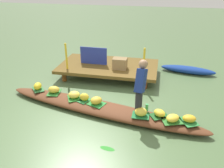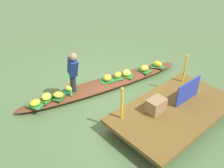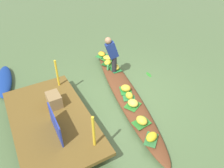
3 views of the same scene
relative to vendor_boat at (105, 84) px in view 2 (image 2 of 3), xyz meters
name	(u,v)px [view 2 (image 2 of 3)]	position (x,y,z in m)	size (l,w,h in m)	color
canal_water	(105,87)	(0.00, 0.00, -0.11)	(40.00, 40.00, 0.00)	#4F6C41
dock_platform	(174,110)	(-0.28, 2.28, 0.21)	(3.20, 1.80, 0.38)	brown
vendor_boat	(105,84)	(0.00, 0.00, 0.00)	(5.31, 0.68, 0.21)	brown
leaf_mat_0	(144,70)	(-1.35, 0.35, 0.11)	(0.42, 0.31, 0.01)	#2A762B
banana_bunch_0	(144,68)	(-1.35, 0.35, 0.20)	(0.30, 0.24, 0.18)	gold
leaf_mat_1	(126,75)	(-0.71, 0.19, 0.11)	(0.41, 0.33, 0.01)	#2A7B2B
banana_bunch_1	(127,73)	(-0.71, 0.19, 0.20)	(0.29, 0.25, 0.18)	#F4D74D
leaf_mat_2	(107,80)	(-0.08, 0.01, 0.11)	(0.41, 0.32, 0.01)	#278132
banana_bunch_2	(107,78)	(-0.08, 0.01, 0.20)	(0.29, 0.25, 0.18)	gold
leaf_mat_3	(157,66)	(-1.87, 0.45, 0.11)	(0.42, 0.27, 0.01)	#31733B
banana_bunch_3	(157,64)	(-1.87, 0.45, 0.20)	(0.30, 0.20, 0.19)	yellow
leaf_mat_4	(70,90)	(1.05, -0.28, 0.11)	(0.39, 0.32, 0.01)	#1E6F35
banana_bunch_4	(70,87)	(1.05, -0.28, 0.21)	(0.28, 0.24, 0.19)	yellow
leaf_mat_5	(59,97)	(1.46, -0.21, 0.11)	(0.39, 0.29, 0.01)	#1F5B24
banana_bunch_5	(58,95)	(1.46, -0.21, 0.19)	(0.28, 0.22, 0.15)	yellow
leaf_mat_6	(47,99)	(1.75, -0.36, 0.11)	(0.44, 0.31, 0.01)	#30782C
banana_bunch_6	(46,96)	(1.75, -0.36, 0.18)	(0.31, 0.24, 0.15)	yellow
leaf_mat_7	(118,78)	(-0.41, 0.11, 0.11)	(0.33, 0.24, 0.01)	#2B7D3F
banana_bunch_7	(118,75)	(-0.41, 0.11, 0.21)	(0.24, 0.19, 0.20)	yellow
leaf_mat_8	(35,105)	(2.10, -0.30, 0.11)	(0.40, 0.29, 0.01)	#2A843A
banana_bunch_8	(35,103)	(2.10, -0.30, 0.18)	(0.29, 0.23, 0.15)	yellow
vendor_person	(73,70)	(0.99, -0.12, 0.81)	(0.26, 0.46, 1.24)	#28282D
water_bottle	(71,93)	(1.17, -0.06, 0.20)	(0.07, 0.07, 0.18)	#49B562
market_banner	(188,91)	(-0.78, 2.28, 0.55)	(0.90, 0.03, 0.57)	#26379E
railing_post_west	(185,69)	(-1.48, 1.68, 0.68)	(0.06, 0.06, 0.83)	yellow
railing_post_east	(122,104)	(0.92, 1.68, 0.68)	(0.06, 0.06, 0.83)	yellow
produce_crate	(156,105)	(0.14, 2.04, 0.44)	(0.44, 0.32, 0.35)	olive
drifting_plant_0	(68,76)	(0.50, -1.28, -0.10)	(0.31, 0.12, 0.01)	#2B8829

